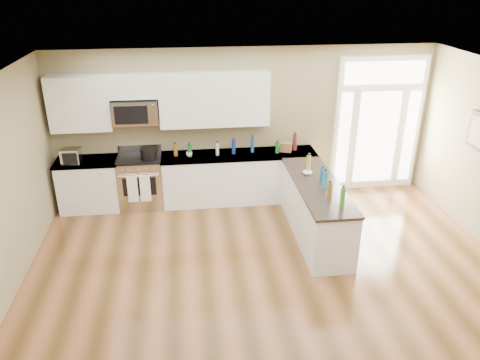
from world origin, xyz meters
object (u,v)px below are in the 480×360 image
object	(u,v)px
kitchen_range	(141,181)
stockpot	(149,153)
toaster_oven	(71,156)
peninsula_cabinet	(316,212)

from	to	relation	value
kitchen_range	stockpot	bearing A→B (deg)	-25.14
kitchen_range	toaster_oven	world-z (taller)	toaster_oven
peninsula_cabinet	stockpot	distance (m)	3.08
peninsula_cabinet	toaster_oven	size ratio (longest dim) A/B	7.32
toaster_oven	kitchen_range	bearing A→B (deg)	10.90
kitchen_range	toaster_oven	size ratio (longest dim) A/B	3.41
toaster_oven	stockpot	bearing A→B (deg)	6.17
stockpot	toaster_oven	size ratio (longest dim) A/B	0.91
kitchen_range	stockpot	xyz separation A→B (m)	(0.19, -0.09, 0.58)
stockpot	toaster_oven	xyz separation A→B (m)	(-1.32, -0.04, 0.02)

